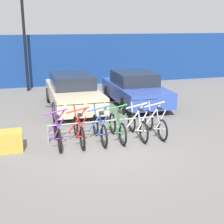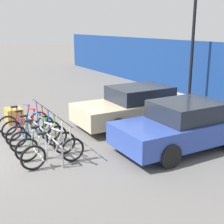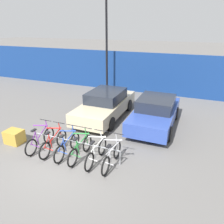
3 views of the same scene
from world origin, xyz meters
TOP-DOWN VIEW (x-y plane):
  - ground_plane at (0.00, 0.00)m, footprint 120.00×120.00m
  - bike_rack at (0.23, 0.68)m, footprint 3.56×0.04m
  - bicycle_purple at (-1.27, 0.53)m, footprint 0.68×1.71m
  - bicycle_red at (-0.65, 0.53)m, footprint 0.68×1.71m
  - bicycle_blue at (-0.04, 0.53)m, footprint 0.68×1.71m
  - bicycle_green at (0.51, 0.53)m, footprint 0.68×1.71m
  - bicycle_white at (1.15, 0.53)m, footprint 0.68×1.71m
  - bicycle_silver at (1.74, 0.53)m, footprint 0.68×1.71m
  - car_beige at (-0.19, 4.42)m, footprint 1.91×4.60m
  - car_blue at (2.43, 4.29)m, footprint 1.91×4.19m
  - lamp_post at (-1.87, 8.50)m, footprint 0.24×0.44m
  - cargo_crate at (-2.58, 0.48)m, footprint 0.70×0.56m

SIDE VIEW (x-z plane):
  - ground_plane at x=0.00m, z-range 0.00..0.00m
  - cargo_crate at x=-2.58m, z-range 0.00..0.55m
  - bicycle_purple at x=-1.27m, z-range -0.15..0.90m
  - bicycle_red at x=-0.65m, z-range -0.15..0.90m
  - bicycle_blue at x=-0.04m, z-range -0.15..0.90m
  - bicycle_green at x=0.51m, z-range -0.15..0.90m
  - bicycle_white at x=1.15m, z-range -0.15..0.90m
  - bicycle_silver at x=1.74m, z-range -0.15..0.90m
  - bike_rack at x=0.23m, z-range 0.20..0.77m
  - car_blue at x=2.43m, z-range -0.01..1.39m
  - car_beige at x=-0.19m, z-range -0.01..1.39m
  - lamp_post at x=-1.87m, z-range 0.36..7.69m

